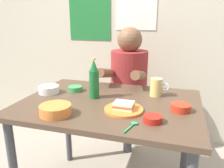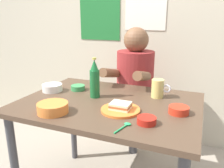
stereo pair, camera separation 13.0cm
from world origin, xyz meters
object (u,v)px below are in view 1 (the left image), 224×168
Objects in this scene: person_seated at (129,74)px; plate_orange at (124,110)px; beer_bottle at (94,80)px; sambal_bowl_red at (153,119)px; sandwich at (124,105)px; stool at (128,118)px; dining_table at (110,115)px; beer_mug at (156,87)px.

person_seated reaches higher than plate_orange.
person_seated is 0.59m from beer_bottle.
plate_orange is 2.29× the size of sambal_bowl_red.
sandwich is at bearing 150.56° from sambal_bowl_red.
stool is 0.63× the size of person_seated.
beer_bottle is (-0.12, 0.04, 0.21)m from dining_table.
stool is 3.57× the size of beer_mug.
sambal_bowl_red is at bearing -69.53° from person_seated.
beer_mug is 1.31× the size of sambal_bowl_red.
dining_table is at bearing 135.61° from plate_orange.
beer_mug is at bearing 35.90° from dining_table.
sandwich is 0.42× the size of beer_bottle.
beer_bottle reaches higher than sambal_bowl_red.
dining_table is 0.21m from sandwich.
beer_mug reaches higher than dining_table.
beer_bottle reaches higher than dining_table.
beer_mug reaches higher than sambal_bowl_red.
stool is at bearing 122.96° from beer_mug.
person_seated is 0.75m from plate_orange.
sambal_bowl_red reaches higher than dining_table.
stool is 2.05× the size of plate_orange.
beer_mug reaches higher than sandwich.
beer_bottle is at bearing -99.69° from person_seated.
person_seated is 7.49× the size of sambal_bowl_red.
plate_orange reaches higher than stool.
person_seated is 2.75× the size of beer_bottle.
beer_bottle is (-0.24, 0.16, 0.11)m from plate_orange.
sambal_bowl_red is at bearing -36.24° from dining_table.
person_seated reaches higher than beer_mug.
person_seated is at bearing 123.64° from beer_mug.
dining_table is 0.19m from plate_orange.
stool is at bearing 100.44° from sandwich.
beer_mug is 0.48× the size of beer_bottle.
dining_table is 4.20× the size of beer_bottle.
plate_orange is 1.75× the size of beer_mug.
beer_mug is at bearing 64.62° from plate_orange.
beer_mug is at bearing 64.62° from sandwich.
stool is at bearing 110.22° from sambal_bowl_red.
sambal_bowl_red is (0.31, -0.84, 0.41)m from stool.
sandwich is at bearing -79.40° from person_seated.
person_seated is 0.75m from sandwich.
dining_table is 11.46× the size of sambal_bowl_red.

